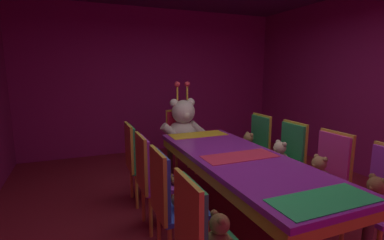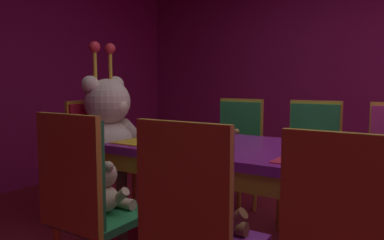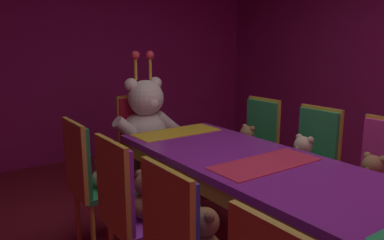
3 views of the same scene
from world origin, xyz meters
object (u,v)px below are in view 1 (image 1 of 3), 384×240
throne_chair (180,134)px  king_teddy_bear (184,125)px  teddy_left_1 (184,195)px  teddy_left_3 (148,156)px  chair_left_3 (136,156)px  chair_left_0 (199,237)px  chair_left_2 (149,173)px  chair_right_2 (289,153)px  teddy_right_1 (318,172)px  teddy_right_2 (279,155)px  teddy_left_0 (220,235)px  chair_right_3 (256,142)px  teddy_right_3 (248,144)px  chair_right_1 (329,169)px  banquet_table (240,165)px  chair_left_1 (168,196)px  teddy_right_0 (375,196)px  teddy_left_2 (163,172)px

throne_chair → king_teddy_bear: size_ratio=1.00×
teddy_left_1 → teddy_left_3: (-0.02, 1.20, -0.00)m
chair_left_3 → chair_left_0: bearing=-89.2°
teddy_left_1 → chair_left_2: 0.60m
chair_left_0 → chair_left_3: (-0.03, 1.83, 0.00)m
teddy_left_3 → chair_right_2: 1.73m
teddy_right_1 → teddy_right_2: 0.60m
teddy_left_0 → teddy_left_3: teddy_left_3 is taller
chair_right_3 → teddy_right_3: chair_right_3 is taller
teddy_left_1 → chair_right_1: chair_right_1 is taller
chair_left_0 → teddy_right_2: size_ratio=3.02×
chair_left_2 → king_teddy_bear: size_ratio=1.00×
chair_left_3 → chair_right_2: size_ratio=1.00×
chair_right_1 → teddy_right_2: size_ratio=3.02×
chair_right_1 → chair_right_3: 1.24m
chair_right_2 → chair_right_3: (-0.02, 0.64, 0.00)m
chair_left_3 → teddy_left_3: (0.14, 0.00, -0.02)m
banquet_table → chair_left_1: bearing=-160.9°
teddy_left_0 → teddy_right_0: size_ratio=0.89×
chair_left_0 → chair_left_2: (-0.02, 1.21, 0.00)m
teddy_right_1 → chair_right_2: bearing=-102.9°
teddy_right_0 → banquet_table: bearing=-52.1°
chair_left_2 → king_teddy_bear: 1.62m
teddy_left_2 → chair_right_3: chair_right_3 is taller
chair_right_1 → king_teddy_bear: king_teddy_bear is taller
chair_right_1 → teddy_right_3: bearing=-82.0°
chair_left_1 → teddy_right_2: chair_left_1 is taller
chair_left_0 → chair_right_3: bearing=47.3°
chair_left_0 → teddy_right_0: 1.58m
chair_left_1 → teddy_right_0: (1.59, -0.63, -0.01)m
chair_left_3 → chair_right_2: (1.76, -0.62, 0.00)m
teddy_right_3 → king_teddy_bear: bearing=-44.7°
chair_right_1 → teddy_right_2: (-0.15, 0.60, -0.01)m
teddy_right_3 → chair_left_3: bearing=0.7°
teddy_right_0 → king_teddy_bear: 2.66m
banquet_table → teddy_right_2: (0.73, 0.28, -0.06)m
chair_left_0 → king_teddy_bear: size_ratio=1.00×
banquet_table → chair_right_2: bearing=17.9°
teddy_left_3 → chair_right_2: size_ratio=0.30×
teddy_left_0 → chair_left_2: (-0.16, 1.21, 0.02)m
chair_right_1 → chair_right_2: bearing=-89.3°
chair_right_2 → throne_chair: same height
teddy_left_2 → chair_right_3: bearing=22.2°
teddy_left_2 → chair_right_1: size_ratio=0.32×
chair_right_1 → chair_right_3: size_ratio=1.00×
teddy_left_2 → teddy_right_1: 1.58m
teddy_left_2 → teddy_right_0: bearing=-39.8°
chair_left_0 → teddy_right_2: 2.00m
chair_right_2 → teddy_right_3: (-0.17, 0.64, -0.02)m
chair_left_3 → chair_right_3: bearing=0.7°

